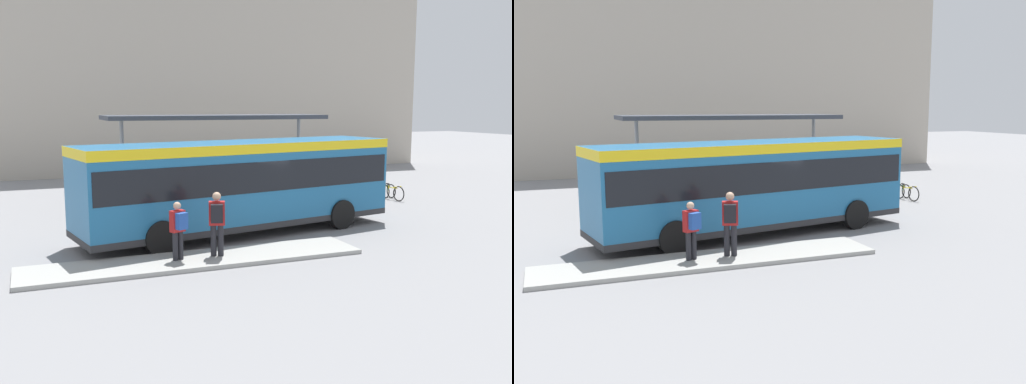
# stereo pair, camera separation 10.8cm
# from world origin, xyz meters

# --- Properties ---
(ground_plane) EXTENTS (120.00, 120.00, 0.00)m
(ground_plane) POSITION_xyz_m (0.00, 0.00, 0.00)
(ground_plane) COLOR gray
(curb_island) EXTENTS (9.29, 1.80, 0.12)m
(curb_island) POSITION_xyz_m (-2.34, -2.83, 0.06)
(curb_island) COLOR #9E9E99
(curb_island) RESTS_ON ground_plane
(city_bus) EXTENTS (11.01, 4.37, 3.05)m
(city_bus) POSITION_xyz_m (0.01, 0.00, 1.79)
(city_bus) COLOR #1E6093
(city_bus) RESTS_ON ground_plane
(pedestrian_waiting) EXTENTS (0.50, 0.54, 1.78)m
(pedestrian_waiting) POSITION_xyz_m (-1.76, -2.85, 1.14)
(pedestrian_waiting) COLOR #232328
(pedestrian_waiting) RESTS_ON curb_island
(pedestrian_companion) EXTENTS (0.45, 0.49, 1.57)m
(pedestrian_companion) POSITION_xyz_m (-2.83, -2.84, 1.02)
(pedestrian_companion) COLOR #232328
(pedestrian_companion) RESTS_ON curb_island
(bicycle_yellow) EXTENTS (0.48, 1.59, 0.69)m
(bicycle_yellow) POSITION_xyz_m (8.72, 3.94, 0.35)
(bicycle_yellow) COLOR black
(bicycle_yellow) RESTS_ON ground_plane
(bicycle_green) EXTENTS (0.48, 1.52, 0.66)m
(bicycle_green) POSITION_xyz_m (9.01, 4.82, 0.33)
(bicycle_green) COLOR black
(bicycle_green) RESTS_ON ground_plane
(bicycle_orange) EXTENTS (0.48, 1.69, 0.73)m
(bicycle_orange) POSITION_xyz_m (9.11, 5.70, 0.37)
(bicycle_orange) COLOR black
(bicycle_orange) RESTS_ON ground_plane
(station_shelter) EXTENTS (9.58, 3.02, 3.81)m
(station_shelter) POSITION_xyz_m (1.30, 6.67, 3.65)
(station_shelter) COLOR #383D47
(station_shelter) RESTS_ON ground_plane
(potted_planter_near_shelter) EXTENTS (0.88, 0.88, 1.36)m
(potted_planter_near_shelter) POSITION_xyz_m (4.49, 4.52, 0.71)
(potted_planter_near_shelter) COLOR slate
(potted_planter_near_shelter) RESTS_ON ground_plane
(station_building) EXTENTS (28.19, 12.36, 13.21)m
(station_building) POSITION_xyz_m (5.92, 23.68, 6.60)
(station_building) COLOR #B2A899
(station_building) RESTS_ON ground_plane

